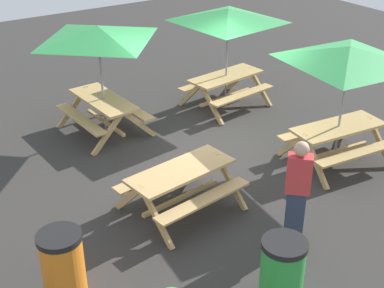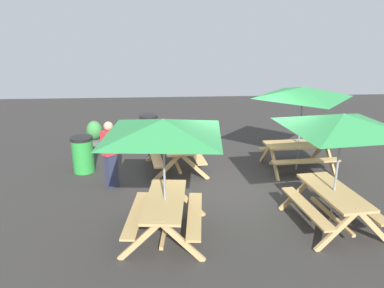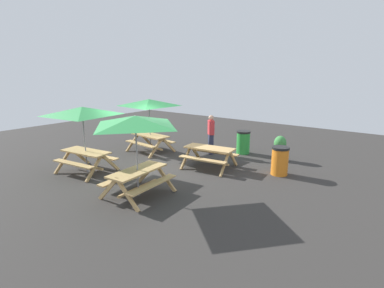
{
  "view_description": "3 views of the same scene",
  "coord_description": "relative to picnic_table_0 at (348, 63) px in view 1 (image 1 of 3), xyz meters",
  "views": [
    {
      "loc": [
        5.5,
        7.71,
        5.14
      ],
      "look_at": [
        1.12,
        1.04,
        0.9
      ],
      "focal_mm": 50.0,
      "sensor_mm": 36.0,
      "label": 1
    },
    {
      "loc": [
        -7.99,
        1.65,
        3.91
      ],
      "look_at": [
        1.12,
        1.04,
        0.9
      ],
      "focal_mm": 35.0,
      "sensor_mm": 36.0,
      "label": 2
    },
    {
      "loc": [
        7.47,
        -7.29,
        3.48
      ],
      "look_at": [
        1.12,
        1.04,
        0.9
      ],
      "focal_mm": 28.0,
      "sensor_mm": 36.0,
      "label": 3
    }
  ],
  "objects": [
    {
      "name": "picnic_table_0",
      "position": [
        0.0,
        0.0,
        0.0
      ],
      "size": [
        2.81,
        2.81,
        2.34
      ],
      "rotation": [
        0.0,
        0.0,
        -0.1
      ],
      "color": "tan",
      "rests_on": "ground"
    },
    {
      "name": "picnic_table_1",
      "position": [
        0.17,
        -3.3,
        0.0
      ],
      "size": [
        2.81,
        2.81,
        2.34
      ],
      "rotation": [
        0.0,
        0.0,
        0.12
      ],
      "color": "tan",
      "rests_on": "ground"
    },
    {
      "name": "picnic_table_3",
      "position": [
        3.31,
        -0.28,
        -1.43
      ],
      "size": [
        1.96,
        1.73,
        0.81
      ],
      "rotation": [
        0.0,
        0.0,
        0.13
      ],
      "color": "tan",
      "rests_on": "ground"
    },
    {
      "name": "picnic_table_2",
      "position": [
        3.12,
        -3.6,
        0.0
      ],
      "size": [
        2.14,
        2.14,
        2.34
      ],
      "rotation": [
        0.0,
        0.0,
        1.64
      ],
      "color": "tan",
      "rests_on": "ground"
    },
    {
      "name": "ground_plane",
      "position": [
        1.71,
        -1.73,
        -1.99
      ],
      "size": [
        24.0,
        24.0,
        0.0
      ],
      "primitive_type": "plane",
      "color": "#33302D",
      "rests_on": "ground"
    },
    {
      "name": "trash_bin_green",
      "position": [
        3.36,
        2.22,
        -1.49
      ],
      "size": [
        0.59,
        0.59,
        0.98
      ],
      "color": "green",
      "rests_on": "ground"
    },
    {
      "name": "trash_bin_orange",
      "position": [
        5.65,
        0.54,
        -1.49
      ],
      "size": [
        0.59,
        0.59,
        0.98
      ],
      "color": "orange",
      "rests_on": "ground"
    },
    {
      "name": "person_standing",
      "position": [
        2.3,
        1.32,
        -1.1
      ],
      "size": [
        0.41,
        0.41,
        1.67
      ],
      "rotation": [
        0.0,
        0.0,
        5.52
      ],
      "color": "#2D334C",
      "rests_on": "ground"
    }
  ]
}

